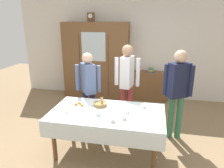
{
  "coord_description": "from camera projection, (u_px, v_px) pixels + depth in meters",
  "views": [
    {
      "loc": [
        0.71,
        -3.23,
        2.22
      ],
      "look_at": [
        0.0,
        0.2,
        1.1
      ],
      "focal_mm": 33.58,
      "sensor_mm": 36.0,
      "label": 1
    }
  ],
  "objects": [
    {
      "name": "bookshelf_low",
      "position": [
        150.0,
        86.0,
        5.82
      ],
      "size": [
        0.94,
        0.35,
        0.8
      ],
      "color": "brown",
      "rests_on": "ground"
    },
    {
      "name": "person_behind_table_left",
      "position": [
        127.0,
        77.0,
        4.28
      ],
      "size": [
        0.52,
        0.39,
        1.71
      ],
      "color": "#933338",
      "rests_on": "ground"
    },
    {
      "name": "back_wall",
      "position": [
        130.0,
        50.0,
        5.88
      ],
      "size": [
        6.4,
        0.1,
        2.7
      ],
      "primitive_type": "cube",
      "color": "silver",
      "rests_on": "ground"
    },
    {
      "name": "spoon_far_left",
      "position": [
        94.0,
        112.0,
        3.39
      ],
      "size": [
        0.12,
        0.02,
        0.01
      ],
      "color": "silver",
      "rests_on": "dining_table"
    },
    {
      "name": "tea_cup_near_left",
      "position": [
        113.0,
        120.0,
        3.06
      ],
      "size": [
        0.13,
        0.13,
        0.06
      ],
      "color": "silver",
      "rests_on": "dining_table"
    },
    {
      "name": "mantel_clock",
      "position": [
        91.0,
        17.0,
        5.54
      ],
      "size": [
        0.18,
        0.11,
        0.24
      ],
      "color": "brown",
      "rests_on": "wall_cabinet"
    },
    {
      "name": "tea_cup_near_right",
      "position": [
        67.0,
        111.0,
        3.36
      ],
      "size": [
        0.13,
        0.13,
        0.06
      ],
      "color": "white",
      "rests_on": "dining_table"
    },
    {
      "name": "pastry_plate",
      "position": [
        79.0,
        105.0,
        3.63
      ],
      "size": [
        0.28,
        0.28,
        0.05
      ],
      "color": "white",
      "rests_on": "dining_table"
    },
    {
      "name": "spoon_near_left",
      "position": [
        151.0,
        120.0,
        3.13
      ],
      "size": [
        0.12,
        0.02,
        0.01
      ],
      "color": "silver",
      "rests_on": "dining_table"
    },
    {
      "name": "person_beside_shelf",
      "position": [
        88.0,
        84.0,
        4.16
      ],
      "size": [
        0.52,
        0.41,
        1.58
      ],
      "color": "#191E38",
      "rests_on": "ground"
    },
    {
      "name": "person_behind_table_right",
      "position": [
        178.0,
        86.0,
        3.76
      ],
      "size": [
        0.52,
        0.36,
        1.69
      ],
      "color": "#33704C",
      "rests_on": "ground"
    },
    {
      "name": "tea_cup_far_left",
      "position": [
        144.0,
        106.0,
        3.56
      ],
      "size": [
        0.13,
        0.13,
        0.06
      ],
      "color": "white",
      "rests_on": "dining_table"
    },
    {
      "name": "dining_table",
      "position": [
        107.0,
        118.0,
        3.4
      ],
      "size": [
        1.85,
        1.03,
        0.75
      ],
      "color": "brown",
      "rests_on": "ground"
    },
    {
      "name": "tea_cup_far_right",
      "position": [
        98.0,
        114.0,
        3.26
      ],
      "size": [
        0.13,
        0.13,
        0.06
      ],
      "color": "silver",
      "rests_on": "dining_table"
    },
    {
      "name": "wall_cabinet",
      "position": [
        96.0,
        61.0,
        5.87
      ],
      "size": [
        1.81,
        0.46,
        2.11
      ],
      "color": "brown",
      "rests_on": "ground"
    },
    {
      "name": "spoon_near_right",
      "position": [
        145.0,
        115.0,
        3.27
      ],
      "size": [
        0.12,
        0.02,
        0.01
      ],
      "color": "silver",
      "rests_on": "dining_table"
    },
    {
      "name": "bread_basket",
      "position": [
        100.0,
        104.0,
        3.62
      ],
      "size": [
        0.24,
        0.24,
        0.16
      ],
      "color": "#9E7542",
      "rests_on": "dining_table"
    },
    {
      "name": "ground_plane",
      "position": [
        110.0,
        145.0,
        3.82
      ],
      "size": [
        12.0,
        12.0,
        0.0
      ],
      "primitive_type": "plane",
      "color": "#846B4C",
      "rests_on": "ground"
    },
    {
      "name": "book_stack",
      "position": [
        151.0,
        70.0,
        5.68
      ],
      "size": [
        0.15,
        0.2,
        0.1
      ],
      "color": "#2D5184",
      "rests_on": "bookshelf_low"
    },
    {
      "name": "tea_cup_back_edge",
      "position": [
        124.0,
        118.0,
        3.14
      ],
      "size": [
        0.13,
        0.13,
        0.06
      ],
      "color": "white",
      "rests_on": "dining_table"
    },
    {
      "name": "tea_cup_mid_right",
      "position": [
        127.0,
        111.0,
        3.36
      ],
      "size": [
        0.13,
        0.13,
        0.06
      ],
      "color": "white",
      "rests_on": "dining_table"
    }
  ]
}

